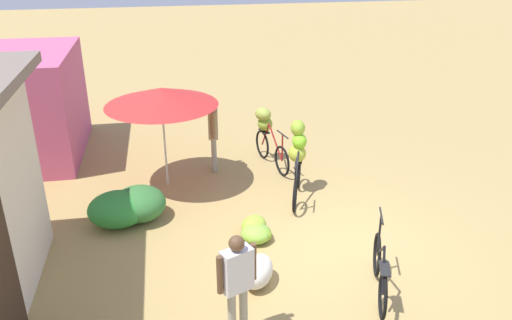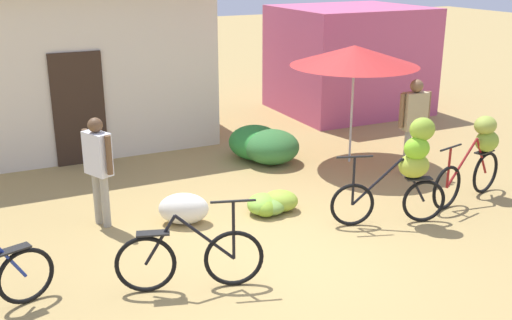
{
  "view_description": "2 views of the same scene",
  "coord_description": "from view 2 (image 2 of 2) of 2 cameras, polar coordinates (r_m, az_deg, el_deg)",
  "views": [
    {
      "loc": [
        -7.13,
        2.63,
        4.97
      ],
      "look_at": [
        1.28,
        1.15,
        1.14
      ],
      "focal_mm": 36.67,
      "sensor_mm": 36.0,
      "label": 1
    },
    {
      "loc": [
        -3.25,
        -6.05,
        3.56
      ],
      "look_at": [
        0.45,
        1.64,
        0.71
      ],
      "focal_mm": 43.05,
      "sensor_mm": 36.0,
      "label": 2
    }
  ],
  "objects": [
    {
      "name": "bicycle_center_loaded",
      "position": [
        8.62,
        14.04,
        -0.4
      ],
      "size": [
        1.58,
        0.57,
        1.5
      ],
      "color": "black",
      "rests_on": "ground"
    },
    {
      "name": "bicycle_by_shop",
      "position": [
        9.91,
        20.01,
        0.85
      ],
      "size": [
        1.67,
        0.6,
        1.26
      ],
      "color": "black",
      "rests_on": "ground"
    },
    {
      "name": "shop_pink",
      "position": [
        14.91,
        8.63,
        9.22
      ],
      "size": [
        3.2,
        2.8,
        2.45
      ],
      "primitive_type": "cube",
      "color": "#BE517A",
      "rests_on": "ground"
    },
    {
      "name": "market_umbrella",
      "position": [
        10.85,
        9.14,
        9.56
      ],
      "size": [
        2.24,
        2.24,
        2.1
      ],
      "color": "beige",
      "rests_on": "ground"
    },
    {
      "name": "person_bystander",
      "position": [
        8.53,
        -14.46,
        -0.1
      ],
      "size": [
        0.35,
        0.54,
        1.54
      ],
      "color": "gray",
      "rests_on": "ground"
    },
    {
      "name": "banana_pile_on_ground",
      "position": [
        8.93,
        1.39,
        -4.08
      ],
      "size": [
        0.95,
        0.69,
        0.31
      ],
      "color": "#749F40",
      "rests_on": "ground"
    },
    {
      "name": "person_vendor",
      "position": [
        10.54,
        14.49,
        3.85
      ],
      "size": [
        0.58,
        0.24,
        1.65
      ],
      "color": "gray",
      "rests_on": "ground"
    },
    {
      "name": "ground_plane",
      "position": [
        7.73,
        2.29,
        -8.97
      ],
      "size": [
        60.0,
        60.0,
        0.0
      ],
      "primitive_type": "plane",
      "color": "#A48850"
    },
    {
      "name": "building_low",
      "position": [
        12.4,
        -17.49,
        8.64
      ],
      "size": [
        5.84,
        3.09,
        3.21
      ],
      "color": "beige",
      "rests_on": "ground"
    },
    {
      "name": "produce_sack",
      "position": [
        8.61,
        -6.74,
        -4.51
      ],
      "size": [
        0.82,
        0.7,
        0.44
      ],
      "primitive_type": "ellipsoid",
      "rotation": [
        0.0,
        0.0,
        2.69
      ],
      "color": "silver",
      "rests_on": "ground"
    },
    {
      "name": "hedge_bush_front_left",
      "position": [
        11.25,
        -0.06,
        1.65
      ],
      "size": [
        0.96,
        1.07,
        0.61
      ],
      "primitive_type": "ellipsoid",
      "color": "#2F8835",
      "rests_on": "ground"
    },
    {
      "name": "hedge_bush_front_right",
      "position": [
        11.0,
        1.45,
        1.23
      ],
      "size": [
        1.0,
        0.99,
        0.61
      ],
      "primitive_type": "ellipsoid",
      "color": "#337034",
      "rests_on": "ground"
    },
    {
      "name": "bicycle_near_pile",
      "position": [
        6.92,
        -6.11,
        -9.12
      ],
      "size": [
        1.59,
        0.54,
        1.04
      ],
      "color": "black",
      "rests_on": "ground"
    }
  ]
}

